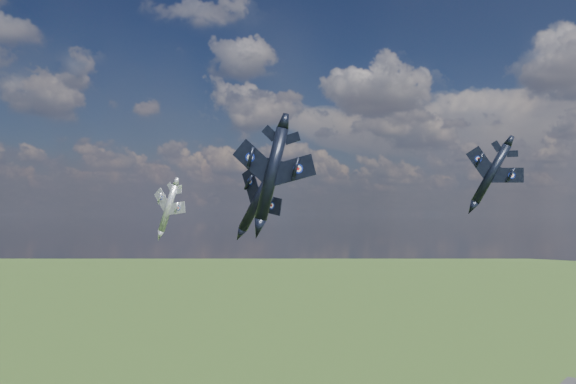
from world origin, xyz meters
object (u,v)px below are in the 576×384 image
Objects in this scene: jet_right_navy at (272,174)px; jet_high_navy at (491,174)px; jet_lead_navy at (258,200)px; jet_left_silver at (168,208)px.

jet_high_navy reaches higher than jet_right_navy.
jet_lead_navy reaches higher than jet_left_silver.
jet_high_navy is at bearing 6.58° from jet_left_silver.
jet_lead_navy reaches higher than jet_right_navy.
jet_lead_navy is 1.16× the size of jet_left_silver.
jet_right_navy is 0.97× the size of jet_high_navy.
jet_high_navy is 59.06m from jet_left_silver.
jet_right_navy is 0.94× the size of jet_left_silver.
jet_left_silver is at bearing 173.23° from jet_lead_navy.
jet_left_silver is (-57.63, -12.07, -4.59)m from jet_high_navy.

